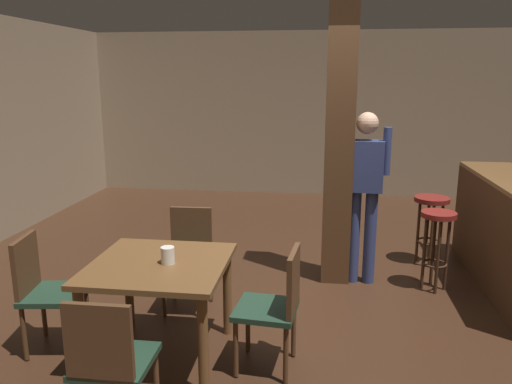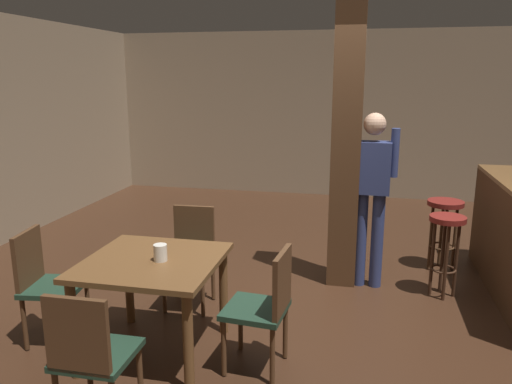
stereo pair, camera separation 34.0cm
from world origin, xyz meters
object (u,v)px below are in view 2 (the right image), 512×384
object	(u,v)px
bar_stool_mid	(444,217)
bar_stool_near	(446,238)
chair_south	(90,353)
chair_north	(191,251)
napkin_cup	(160,253)
chair_west	(45,280)
dining_table	(153,275)
chair_east	(266,303)
standing_person	(372,188)

from	to	relation	value
bar_stool_mid	bar_stool_near	bearing A→B (deg)	-96.60
chair_south	bar_stool_mid	size ratio (longest dim) A/B	1.16
bar_stool_near	bar_stool_mid	xyz separation A→B (m)	(0.08, 0.71, 0.00)
chair_north	napkin_cup	distance (m)	0.94
chair_north	bar_stool_near	distance (m)	2.37
chair_west	bar_stool_near	xyz separation A→B (m)	(3.17, 1.53, 0.07)
dining_table	chair_east	bearing A→B (deg)	-2.29
chair_south	chair_east	distance (m)	1.20
chair_east	bar_stool_near	xyz separation A→B (m)	(1.41, 1.57, 0.07)
bar_stool_near	chair_south	bearing A→B (deg)	-133.31
chair_west	standing_person	distance (m)	3.00
dining_table	chair_north	distance (m)	0.88
standing_person	bar_stool_mid	world-z (taller)	standing_person
bar_stool_near	standing_person	bearing A→B (deg)	171.99
chair_east	chair_west	bearing A→B (deg)	178.84
chair_south	napkin_cup	bearing A→B (deg)	84.63
chair_north	chair_south	bearing A→B (deg)	-89.63
chair_south	bar_stool_near	xyz separation A→B (m)	(2.27, 2.41, 0.07)
napkin_cup	standing_person	distance (m)	2.23
chair_west	standing_person	bearing A→B (deg)	33.46
dining_table	bar_stool_mid	size ratio (longest dim) A/B	1.27
chair_north	chair_east	bearing A→B (deg)	-45.98
chair_south	chair_north	world-z (taller)	same
chair_north	napkin_cup	size ratio (longest dim) A/B	7.28
chair_east	napkin_cup	distance (m)	0.84
dining_table	chair_south	size ratio (longest dim) A/B	1.09
chair_north	standing_person	xyz separation A→B (m)	(1.58, 0.76, 0.50)
dining_table	bar_stool_near	distance (m)	2.73
standing_person	bar_stool_near	xyz separation A→B (m)	(0.70, -0.10, -0.42)
chair_west	napkin_cup	world-z (taller)	chair_west
chair_north	bar_stool_mid	distance (m)	2.73
standing_person	dining_table	bearing A→B (deg)	-133.65
chair_north	napkin_cup	bearing A→B (deg)	-84.07
dining_table	bar_stool_near	world-z (taller)	bar_stool_near
napkin_cup	bar_stool_mid	xyz separation A→B (m)	(2.27, 2.26, -0.23)
chair_west	dining_table	bearing A→B (deg)	-0.10
napkin_cup	bar_stool_near	xyz separation A→B (m)	(2.19, 1.55, -0.23)
chair_east	napkin_cup	bearing A→B (deg)	178.57
chair_south	bar_stool_near	size ratio (longest dim) A/B	1.13
bar_stool_near	dining_table	bearing A→B (deg)	-145.83
bar_stool_near	chair_north	bearing A→B (deg)	-163.72
chair_west	bar_stool_mid	distance (m)	3.95
chair_south	chair_north	xyz separation A→B (m)	(-0.01, 1.74, 0.00)
chair_north	standing_person	distance (m)	1.82
napkin_cup	bar_stool_mid	size ratio (longest dim) A/B	0.16
chair_south	chair_west	size ratio (longest dim) A/B	1.00
bar_stool_near	chair_west	bearing A→B (deg)	-154.20
standing_person	chair_north	bearing A→B (deg)	-154.13
dining_table	chair_west	xyz separation A→B (m)	(-0.91, 0.00, -0.12)
chair_north	chair_east	distance (m)	1.25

